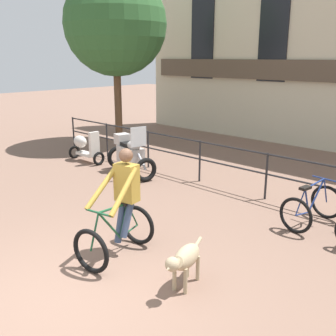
# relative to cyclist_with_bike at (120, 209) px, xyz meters

# --- Properties ---
(ground_plane) EXTENTS (60.00, 60.00, 0.00)m
(ground_plane) POSITION_rel_cyclist_with_bike_xyz_m (0.36, -1.39, -0.76)
(ground_plane) COLOR #7A5B4C
(canal_railing) EXTENTS (15.05, 0.05, 1.05)m
(canal_railing) POSITION_rel_cyclist_with_bike_xyz_m (0.36, 3.81, -0.05)
(canal_railing) COLOR #232326
(canal_railing) RESTS_ON ground_plane
(cyclist_with_bike) EXTENTS (0.88, 1.27, 1.70)m
(cyclist_with_bike) POSITION_rel_cyclist_with_bike_xyz_m (0.00, 0.00, 0.00)
(cyclist_with_bike) COLOR black
(cyclist_with_bike) RESTS_ON ground_plane
(dog) EXTENTS (0.39, 0.99, 0.61)m
(dog) POSITION_rel_cyclist_with_bike_xyz_m (1.36, -0.03, -0.34)
(dog) COLOR tan
(dog) RESTS_ON ground_plane
(parked_motorcycle) EXTENTS (1.80, 0.98, 1.35)m
(parked_motorcycle) POSITION_rel_cyclist_with_bike_xyz_m (-3.25, 3.02, -0.20)
(parked_motorcycle) COLOR black
(parked_motorcycle) RESTS_ON ground_plane
(parked_bicycle_near_lamp) EXTENTS (0.79, 1.18, 0.86)m
(parked_bicycle_near_lamp) POSITION_rel_cyclist_with_bike_xyz_m (1.70, 3.15, -0.41)
(parked_bicycle_near_lamp) COLOR black
(parked_bicycle_near_lamp) RESTS_ON ground_plane
(parked_scooter) EXTENTS (1.29, 0.44, 0.96)m
(parked_scooter) POSITION_rel_cyclist_with_bike_xyz_m (-5.24, 2.96, -0.30)
(parked_scooter) COLOR black
(parked_scooter) RESTS_ON ground_plane
(tree_canalside_left) EXTENTS (3.50, 3.50, 5.87)m
(tree_canalside_left) POSITION_rel_cyclist_with_bike_xyz_m (-6.59, 5.38, 3.34)
(tree_canalside_left) COLOR brown
(tree_canalside_left) RESTS_ON ground_plane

